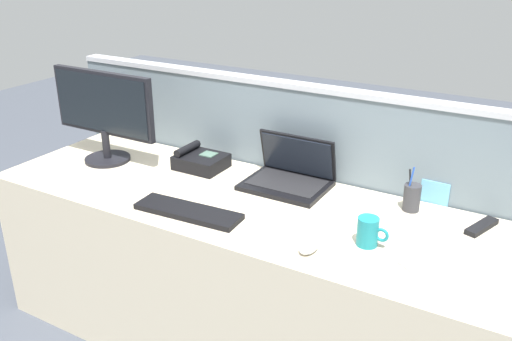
# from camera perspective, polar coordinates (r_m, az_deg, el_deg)

# --- Properties ---
(desk) EXTENTS (2.30, 0.71, 0.73)m
(desk) POSITION_cam_1_polar(r_m,az_deg,el_deg) (2.42, -0.61, -11.06)
(desk) COLOR beige
(desk) RESTS_ON ground_plane
(cubicle_divider) EXTENTS (2.45, 0.08, 1.14)m
(cubicle_divider) POSITION_cam_1_polar(r_m,az_deg,el_deg) (2.62, 3.81, -3.07)
(cubicle_divider) COLOR slate
(cubicle_divider) RESTS_ON ground_plane
(desktop_monitor) EXTENTS (0.57, 0.21, 0.43)m
(desktop_monitor) POSITION_cam_1_polar(r_m,az_deg,el_deg) (2.67, -15.54, 6.07)
(desktop_monitor) COLOR black
(desktop_monitor) RESTS_ON desk
(laptop) EXTENTS (0.35, 0.27, 0.21)m
(laptop) POSITION_cam_1_polar(r_m,az_deg,el_deg) (2.37, 3.53, -0.40)
(laptop) COLOR black
(laptop) RESTS_ON desk
(desk_phone) EXTENTS (0.22, 0.18, 0.10)m
(desk_phone) POSITION_cam_1_polar(r_m,az_deg,el_deg) (2.56, -5.80, 1.03)
(desk_phone) COLOR black
(desk_phone) RESTS_ON desk
(keyboard_main) EXTENTS (0.44, 0.15, 0.02)m
(keyboard_main) POSITION_cam_1_polar(r_m,az_deg,el_deg) (2.15, -7.05, -4.24)
(keyboard_main) COLOR black
(keyboard_main) RESTS_ON desk
(computer_mouse_right_hand) EXTENTS (0.06, 0.10, 0.03)m
(computer_mouse_right_hand) POSITION_cam_1_polar(r_m,az_deg,el_deg) (1.90, 5.48, -7.87)
(computer_mouse_right_hand) COLOR silver
(computer_mouse_right_hand) RESTS_ON desk
(pen_cup) EXTENTS (0.07, 0.07, 0.19)m
(pen_cup) POSITION_cam_1_polar(r_m,az_deg,el_deg) (2.23, 15.85, -2.69)
(pen_cup) COLOR #333338
(pen_cup) RESTS_ON desk
(cell_phone_silver_slab) EXTENTS (0.14, 0.17, 0.01)m
(cell_phone_silver_slab) POSITION_cam_1_polar(r_m,az_deg,el_deg) (1.91, 16.84, -9.00)
(cell_phone_silver_slab) COLOR #B7BAC1
(cell_phone_silver_slab) RESTS_ON desk
(tv_remote) EXTENTS (0.10, 0.17, 0.02)m
(tv_remote) POSITION_cam_1_polar(r_m,az_deg,el_deg) (2.19, 22.36, -5.40)
(tv_remote) COLOR black
(tv_remote) RESTS_ON desk
(coffee_mug) EXTENTS (0.11, 0.07, 0.10)m
(coffee_mug) POSITION_cam_1_polar(r_m,az_deg,el_deg) (1.95, 11.57, -6.23)
(coffee_mug) COLOR #197A84
(coffee_mug) RESTS_ON desk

